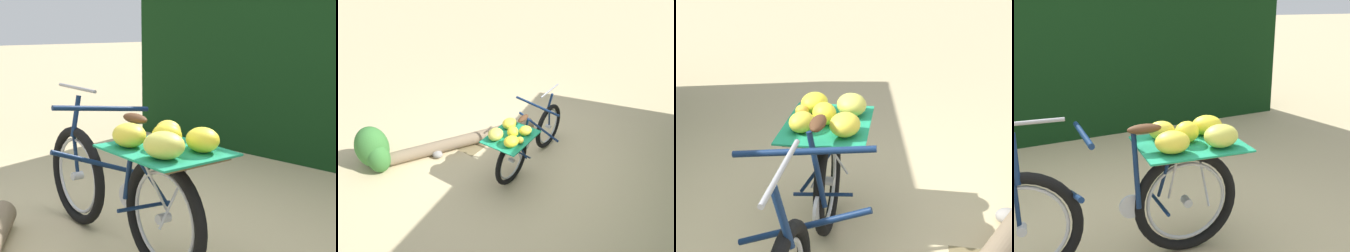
% 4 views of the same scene
% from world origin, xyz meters
% --- Properties ---
extents(bicycle, '(0.71, 1.78, 1.03)m').
position_xyz_m(bicycle, '(0.13, 0.08, 0.50)').
color(bicycle, black).
rests_on(bicycle, ground_plane).
extents(path_stone, '(0.18, 0.15, 0.11)m').
position_xyz_m(path_stone, '(1.36, 0.70, 0.06)').
color(path_stone, gray).
rests_on(path_stone, ground_plane).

